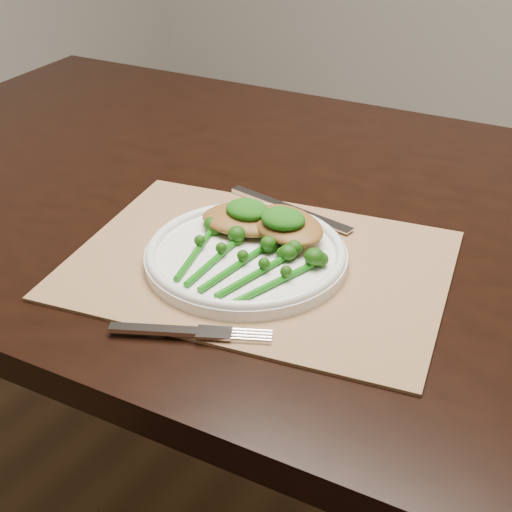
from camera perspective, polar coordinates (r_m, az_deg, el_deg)
The scene contains 10 objects.
dining_table at distance 1.25m, azimuth 3.18°, elevation -11.24°, with size 1.68×1.06×0.75m.
placemat at distance 0.89m, azimuth 0.25°, elevation -0.65°, with size 0.46×0.34×0.00m, color #946F4B.
dinner_plate at distance 0.89m, azimuth -0.81°, elevation 0.15°, with size 0.25×0.25×0.02m.
knife at distance 1.02m, azimuth 1.81°, elevation 4.11°, with size 0.20×0.04×0.01m.
fork at distance 0.77m, azimuth -4.43°, elevation -6.10°, with size 0.16×0.10×0.01m.
chicken_fillet_left at distance 0.93m, azimuth -0.56°, elevation 2.96°, with size 0.12×0.09×0.02m, color olive.
chicken_fillet_right at distance 0.91m, azimuth 2.47°, elevation 2.51°, with size 0.12×0.08×0.02m, color olive.
pesto_dollop_left at distance 0.92m, azimuth -0.72°, elevation 3.73°, with size 0.06×0.05×0.02m, color #0F4509.
pesto_dollop_right at distance 0.89m, azimuth 2.18°, elevation 3.01°, with size 0.06×0.05×0.02m, color #0F4509.
broccolini_bundle at distance 0.85m, azimuth -1.83°, elevation -0.94°, with size 0.14×0.16×0.04m.
Camera 1 is at (0.42, -0.88, 1.23)m, focal length 50.00 mm.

